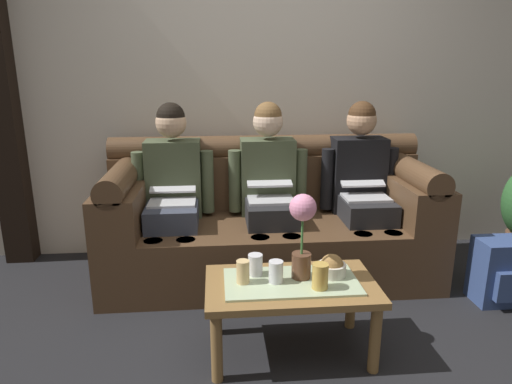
{
  "coord_description": "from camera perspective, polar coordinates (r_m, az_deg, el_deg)",
  "views": [
    {
      "loc": [
        -0.37,
        -1.91,
        1.47
      ],
      "look_at": [
        -0.11,
        0.93,
        0.67
      ],
      "focal_mm": 32.21,
      "sensor_mm": 36.0,
      "label": 1
    }
  ],
  "objects": [
    {
      "name": "cup_near_right",
      "position": [
        2.33,
        -1.63,
        -9.87
      ],
      "size": [
        0.07,
        0.07,
        0.12
      ],
      "primitive_type": "cylinder",
      "color": "#DBB77A",
      "rests_on": "coffee_table"
    },
    {
      "name": "couch",
      "position": [
        3.29,
        1.59,
        -3.92
      ],
      "size": [
        2.26,
        0.88,
        0.96
      ],
      "color": "#513823",
      "rests_on": "ground_plane"
    },
    {
      "name": "person_middle",
      "position": [
        3.2,
        1.64,
        0.93
      ],
      "size": [
        0.56,
        0.67,
        1.22
      ],
      "color": "#232326",
      "rests_on": "ground_plane"
    },
    {
      "name": "ground_plane",
      "position": [
        2.43,
        4.96,
        -21.56
      ],
      "size": [
        14.0,
        14.0,
        0.0
      ],
      "primitive_type": "plane",
      "color": "black"
    },
    {
      "name": "person_left",
      "position": [
        3.19,
        -10.29,
        0.64
      ],
      "size": [
        0.56,
        0.67,
        1.22
      ],
      "color": "#383D4C",
      "rests_on": "ground_plane"
    },
    {
      "name": "backpack_right",
      "position": [
        3.33,
        28.41,
        -8.7
      ],
      "size": [
        0.35,
        0.27,
        0.42
      ],
      "color": "#33477A",
      "rests_on": "ground_plane"
    },
    {
      "name": "flower_vase",
      "position": [
        2.31,
        5.77,
        -4.45
      ],
      "size": [
        0.14,
        0.14,
        0.44
      ],
      "color": "brown",
      "rests_on": "coffee_table"
    },
    {
      "name": "back_wall_patterned",
      "position": [
        3.63,
        0.72,
        15.31
      ],
      "size": [
        6.0,
        0.12,
        2.9
      ],
      "primitive_type": "cube",
      "color": "beige",
      "rests_on": "ground_plane"
    },
    {
      "name": "cup_near_left",
      "position": [
        2.41,
        -0.08,
        -9.02
      ],
      "size": [
        0.08,
        0.08,
        0.11
      ],
      "primitive_type": "cylinder",
      "color": "silver",
      "rests_on": "coffee_table"
    },
    {
      "name": "person_right",
      "position": [
        3.34,
        13.03,
        1.16
      ],
      "size": [
        0.56,
        0.67,
        1.22
      ],
      "color": "#232326",
      "rests_on": "ground_plane"
    },
    {
      "name": "cup_far_left",
      "position": [
        2.29,
        7.97,
        -10.31
      ],
      "size": [
        0.08,
        0.08,
        0.13
      ],
      "primitive_type": "cylinder",
      "color": "gold",
      "rests_on": "coffee_table"
    },
    {
      "name": "coffee_table",
      "position": [
        2.41,
        4.36,
        -12.32
      ],
      "size": [
        0.87,
        0.5,
        0.41
      ],
      "color": "olive",
      "rests_on": "ground_plane"
    },
    {
      "name": "cup_far_center",
      "position": [
        2.34,
        2.49,
        -9.86
      ],
      "size": [
        0.07,
        0.07,
        0.11
      ],
      "primitive_type": "cylinder",
      "color": "silver",
      "rests_on": "coffee_table"
    },
    {
      "name": "snack_bowl",
      "position": [
        2.44,
        9.39,
        -9.2
      ],
      "size": [
        0.15,
        0.15,
        0.12
      ],
      "color": "silver",
      "rests_on": "coffee_table"
    }
  ]
}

